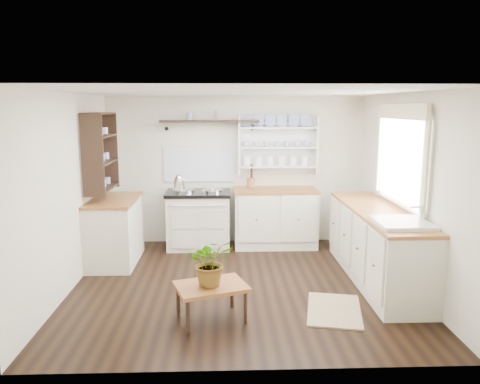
% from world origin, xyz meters
% --- Properties ---
extents(floor, '(4.00, 3.80, 0.01)m').
position_xyz_m(floor, '(0.00, 0.00, 0.00)').
color(floor, black).
rests_on(floor, ground).
extents(wall_back, '(4.00, 0.02, 2.30)m').
position_xyz_m(wall_back, '(0.00, 1.90, 1.15)').
color(wall_back, beige).
rests_on(wall_back, ground).
extents(wall_right, '(0.02, 3.80, 2.30)m').
position_xyz_m(wall_right, '(2.00, 0.00, 1.15)').
color(wall_right, beige).
rests_on(wall_right, ground).
extents(wall_left, '(0.02, 3.80, 2.30)m').
position_xyz_m(wall_left, '(-2.00, 0.00, 1.15)').
color(wall_left, beige).
rests_on(wall_left, ground).
extents(ceiling, '(4.00, 3.80, 0.01)m').
position_xyz_m(ceiling, '(0.00, 0.00, 2.30)').
color(ceiling, white).
rests_on(ceiling, wall_back).
extents(window, '(0.08, 1.55, 1.22)m').
position_xyz_m(window, '(1.95, 0.15, 1.56)').
color(window, white).
rests_on(window, wall_right).
extents(aga_cooker, '(0.97, 0.68, 0.90)m').
position_xyz_m(aga_cooker, '(-0.58, 1.57, 0.44)').
color(aga_cooker, beige).
rests_on(aga_cooker, floor).
extents(back_cabinets, '(1.27, 0.63, 0.90)m').
position_xyz_m(back_cabinets, '(0.60, 1.60, 0.46)').
color(back_cabinets, beige).
rests_on(back_cabinets, floor).
extents(right_cabinets, '(0.62, 2.43, 0.90)m').
position_xyz_m(right_cabinets, '(1.70, 0.10, 0.46)').
color(right_cabinets, beige).
rests_on(right_cabinets, floor).
extents(belfast_sink, '(0.55, 0.60, 0.45)m').
position_xyz_m(belfast_sink, '(1.70, -0.65, 0.80)').
color(belfast_sink, white).
rests_on(belfast_sink, right_cabinets).
extents(left_cabinets, '(0.62, 1.13, 0.90)m').
position_xyz_m(left_cabinets, '(-1.70, 0.90, 0.46)').
color(left_cabinets, beige).
rests_on(left_cabinets, floor).
extents(plate_rack, '(1.20, 0.22, 0.90)m').
position_xyz_m(plate_rack, '(0.65, 1.86, 1.56)').
color(plate_rack, white).
rests_on(plate_rack, wall_back).
extents(high_shelf, '(1.50, 0.29, 0.16)m').
position_xyz_m(high_shelf, '(-0.40, 1.78, 1.91)').
color(high_shelf, black).
rests_on(high_shelf, wall_back).
extents(left_shelving, '(0.28, 0.80, 1.05)m').
position_xyz_m(left_shelving, '(-1.84, 0.90, 1.55)').
color(left_shelving, black).
rests_on(left_shelving, wall_left).
extents(kettle, '(0.18, 0.18, 0.22)m').
position_xyz_m(kettle, '(-0.86, 1.45, 1.04)').
color(kettle, silver).
rests_on(kettle, aga_cooker).
extents(utensil_crock, '(0.13, 0.13, 0.15)m').
position_xyz_m(utensil_crock, '(0.23, 1.68, 0.98)').
color(utensil_crock, '#9D5D39').
rests_on(utensil_crock, back_cabinets).
extents(center_table, '(0.81, 0.69, 0.37)m').
position_xyz_m(center_table, '(-0.33, -0.96, 0.33)').
color(center_table, brown).
rests_on(center_table, floor).
extents(potted_plant, '(0.52, 0.47, 0.48)m').
position_xyz_m(potted_plant, '(-0.33, -0.96, 0.61)').
color(potted_plant, '#3F7233').
rests_on(potted_plant, center_table).
extents(floor_rug, '(0.71, 0.94, 0.02)m').
position_xyz_m(floor_rug, '(0.97, -0.79, 0.01)').
color(floor_rug, '#8E7E52').
rests_on(floor_rug, floor).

